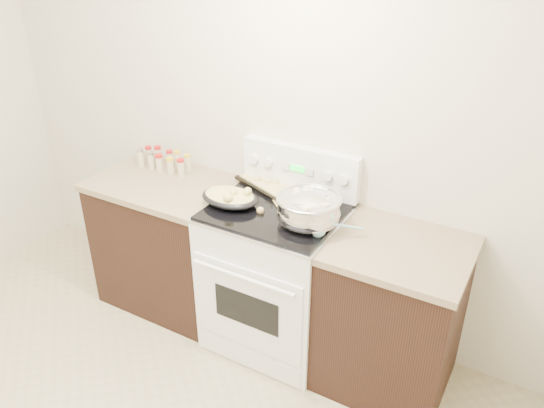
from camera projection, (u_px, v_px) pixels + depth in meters
The scene contains 9 objects.
counter_left at pixel (171, 241), 3.63m from camera, with size 0.93×0.67×0.92m.
counter_right at pixel (391, 315), 2.95m from camera, with size 0.73×0.67×0.92m.
kitchen_range at pixel (276, 274), 3.25m from camera, with size 0.78×0.73×1.22m.
mixing_bowl at pixel (309, 210), 2.85m from camera, with size 0.37×0.37×0.21m.
roasting_pan at pixel (230, 197), 3.07m from camera, with size 0.35×0.25×0.11m.
baking_sheet at pixel (275, 182), 3.32m from camera, with size 0.52×0.45×0.06m.
wooden_spoon at pixel (268, 210), 3.00m from camera, with size 0.20×0.19×0.04m.
blue_ladle at pixel (321, 230), 2.77m from camera, with size 0.24×0.18×0.10m.
spice_jars at pixel (164, 160), 3.56m from camera, with size 0.40×0.14×0.13m.
Camera 1 is at (1.65, -0.91, 2.39)m, focal length 35.00 mm.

